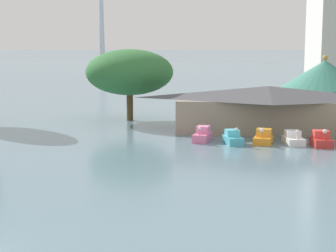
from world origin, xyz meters
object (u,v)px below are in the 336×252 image
object	(u,v)px
pedal_boat_pink	(203,135)
shoreline_tree_mid	(130,72)
pedal_boat_cyan	(233,138)
pedal_boat_orange	(264,138)
boathouse	(268,108)
green_roof_pavilion	(324,85)
pedal_boat_white	(293,139)
pedal_boat_red	(321,140)

from	to	relation	value
pedal_boat_pink	shoreline_tree_mid	bearing A→B (deg)	-133.95
pedal_boat_cyan	shoreline_tree_mid	distance (m)	20.34
pedal_boat_pink	pedal_boat_orange	size ratio (longest dim) A/B	1.04
pedal_boat_cyan	shoreline_tree_mid	world-z (taller)	shoreline_tree_mid
boathouse	green_roof_pavilion	bearing A→B (deg)	60.06
boathouse	shoreline_tree_mid	bearing A→B (deg)	157.98
pedal_boat_cyan	green_roof_pavilion	distance (m)	26.01
pedal_boat_orange	pedal_boat_white	bearing A→B (deg)	99.82
pedal_boat_orange	boathouse	xyz separation A→B (m)	(0.91, 7.78, 2.01)
pedal_boat_white	green_roof_pavilion	bearing A→B (deg)	154.69
pedal_boat_red	green_roof_pavilion	xyz separation A→B (m)	(3.99, 23.13, 3.48)
pedal_boat_cyan	pedal_boat_white	xyz separation A→B (m)	(5.69, 0.45, -0.02)
pedal_boat_orange	shoreline_tree_mid	bearing A→B (deg)	-121.61
pedal_boat_orange	pedal_boat_red	world-z (taller)	pedal_boat_red
pedal_boat_pink	pedal_boat_orange	bearing A→B (deg)	95.43
pedal_boat_red	pedal_boat_pink	bearing A→B (deg)	-103.72
pedal_boat_orange	green_roof_pavilion	size ratio (longest dim) A/B	0.26
pedal_boat_pink	pedal_boat_cyan	bearing A→B (deg)	80.55
pedal_boat_orange	boathouse	bearing A→B (deg)	-175.40
pedal_boat_orange	pedal_boat_white	distance (m)	2.78
pedal_boat_orange	pedal_boat_white	xyz separation A→B (m)	(2.78, -0.07, -0.04)
boathouse	pedal_boat_cyan	bearing A→B (deg)	-114.71
pedal_boat_cyan	pedal_boat_white	size ratio (longest dim) A/B	0.94
pedal_boat_cyan	boathouse	distance (m)	9.36
shoreline_tree_mid	boathouse	bearing A→B (deg)	-22.02
green_roof_pavilion	pedal_boat_cyan	bearing A→B (deg)	-118.09
pedal_boat_pink	pedal_boat_white	size ratio (longest dim) A/B	1.01
pedal_boat_orange	pedal_boat_red	distance (m)	5.31
pedal_boat_white	boathouse	xyz separation A→B (m)	(-1.87, 7.85, 2.06)
pedal_boat_orange	green_roof_pavilion	xyz separation A→B (m)	(9.22, 22.21, 3.51)
pedal_boat_cyan	green_roof_pavilion	xyz separation A→B (m)	(12.13, 22.73, 3.53)
pedal_boat_cyan	pedal_boat_orange	size ratio (longest dim) A/B	0.96
pedal_boat_red	green_roof_pavilion	distance (m)	23.73
pedal_boat_orange	pedal_boat_red	size ratio (longest dim) A/B	1.15
pedal_boat_pink	boathouse	distance (m)	10.07
pedal_boat_red	boathouse	bearing A→B (deg)	-159.65
pedal_boat_white	pedal_boat_red	bearing A→B (deg)	61.69
pedal_boat_pink	pedal_boat_red	xyz separation A→B (m)	(11.06, -1.49, 0.01)
pedal_boat_pink	boathouse	bearing A→B (deg)	147.94
pedal_boat_red	boathouse	distance (m)	9.91
boathouse	pedal_boat_pink	bearing A→B (deg)	-133.08
pedal_boat_red	shoreline_tree_mid	distance (m)	26.40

